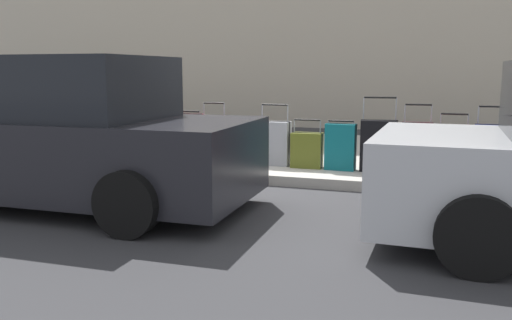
{
  "coord_description": "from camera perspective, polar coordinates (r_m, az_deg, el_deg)",
  "views": [
    {
      "loc": [
        -2.66,
        6.81,
        1.54
      ],
      "look_at": [
        -0.61,
        0.62,
        0.45
      ],
      "focal_mm": 37.72,
      "sensor_mm": 36.0,
      "label": 1
    }
  ],
  "objects": [
    {
      "name": "suitcase_navy_0",
      "position": [
        7.71,
        23.36,
        0.88
      ],
      "size": [
        0.36,
        0.23,
        0.96
      ],
      "color": "navy",
      "rests_on": "sidewalk_curb"
    },
    {
      "name": "sidewalk_curb",
      "position": [
        9.79,
        2.31,
        0.83
      ],
      "size": [
        18.0,
        5.0,
        0.14
      ],
      "primitive_type": "cube",
      "color": "#ADA89E",
      "rests_on": "ground_plane"
    },
    {
      "name": "suitcase_teal_4",
      "position": [
        7.72,
        8.95,
        1.38
      ],
      "size": [
        0.43,
        0.22,
        0.72
      ],
      "color": "#0F606B",
      "rests_on": "sidewalk_curb"
    },
    {
      "name": "suitcase_navy_7",
      "position": [
        8.12,
        -1.45,
        1.86
      ],
      "size": [
        0.4,
        0.24,
        0.71
      ],
      "color": "navy",
      "rests_on": "sidewalk_curb"
    },
    {
      "name": "suitcase_maroon_9",
      "position": [
        8.51,
        -6.86,
        2.42
      ],
      "size": [
        0.35,
        0.25,
        0.79
      ],
      "color": "maroon",
      "rests_on": "sidewalk_curb"
    },
    {
      "name": "suitcase_red_1",
      "position": [
        7.68,
        20.1,
        0.8
      ],
      "size": [
        0.42,
        0.23,
        0.85
      ],
      "color": "red",
      "rests_on": "sidewalk_curb"
    },
    {
      "name": "suitcase_red_8",
      "position": [
        8.25,
        -4.44,
        2.14
      ],
      "size": [
        0.39,
        0.2,
        0.93
      ],
      "color": "red",
      "rests_on": "sidewalk_curb"
    },
    {
      "name": "parked_car_charcoal_1",
      "position": [
        6.56,
        -19.94,
        2.32
      ],
      "size": [
        4.47,
        2.05,
        1.7
      ],
      "color": "black",
      "rests_on": "ground_plane"
    },
    {
      "name": "suitcase_olive_5",
      "position": [
        7.85,
        5.42,
        1.05
      ],
      "size": [
        0.45,
        0.25,
        0.71
      ],
      "color": "#59601E",
      "rests_on": "sidewalk_curb"
    },
    {
      "name": "fire_hydrant",
      "position": [
        8.87,
        -12.24,
        2.81
      ],
      "size": [
        0.39,
        0.21,
        0.77
      ],
      "color": "#D89E0C",
      "rests_on": "sidewalk_curb"
    },
    {
      "name": "suitcase_maroon_2",
      "position": [
        7.67,
        16.65,
        1.21
      ],
      "size": [
        0.41,
        0.27,
        0.96
      ],
      "color": "maroon",
      "rests_on": "sidewalk_curb"
    },
    {
      "name": "bollard_post",
      "position": [
        9.17,
        -16.94,
        2.75
      ],
      "size": [
        0.12,
        0.12,
        0.78
      ],
      "primitive_type": "cylinder",
      "color": "brown",
      "rests_on": "sidewalk_curb"
    },
    {
      "name": "suitcase_silver_6",
      "position": [
        8.04,
        1.99,
        1.8
      ],
      "size": [
        0.47,
        0.25,
        0.92
      ],
      "color": "#9EA0A8",
      "rests_on": "sidewalk_curb"
    },
    {
      "name": "suitcase_black_3",
      "position": [
        7.71,
        12.85,
        1.49
      ],
      "size": [
        0.52,
        0.28,
        1.05
      ],
      "color": "black",
      "rests_on": "sidewalk_curb"
    },
    {
      "name": "ground_plane",
      "position": [
        7.47,
        -3.0,
        -2.44
      ],
      "size": [
        40.0,
        40.0,
        0.0
      ],
      "primitive_type": "plane",
      "color": "#333335"
    }
  ]
}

